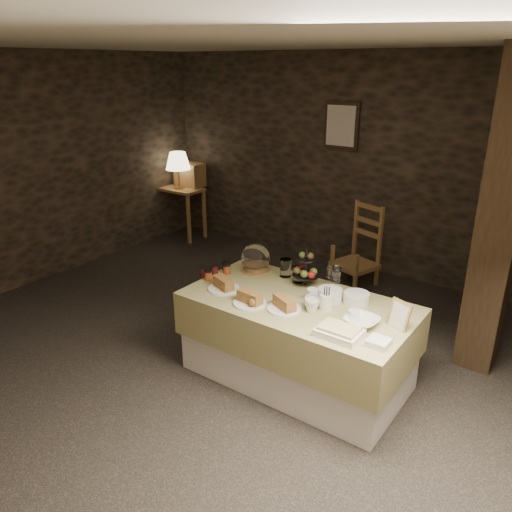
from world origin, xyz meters
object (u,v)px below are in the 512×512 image
Objects in this scene: table_lamp at (178,161)px; buffet_table at (297,334)px; chair at (358,249)px; fruit_stand at (306,271)px; console_table at (180,196)px; wine_rack at (190,174)px; timber_column at (500,220)px.

buffet_table is at bearing -32.06° from table_lamp.
chair is 1.87m from fruit_stand.
console_table is at bearing -162.17° from chair.
wine_rack is at bearing -165.82° from chair.
chair is at bearing 100.66° from fruit_stand.
table_lamp is 1.26× the size of wine_rack.
buffet_table is 2.13m from chair.
buffet_table is 2.40× the size of console_table.
console_table is 2.88m from chair.
console_table is 0.29× the size of timber_column.
wine_rack is 0.57× the size of chair.
table_lamp reaches higher than buffet_table.
table_lamp is 2.91m from chair.
timber_column reaches higher than chair.
console_table is 3.69m from fruit_stand.
timber_column reaches higher than buffet_table.
timber_column reaches higher than fruit_stand.
table_lamp is (-3.27, 2.05, 0.74)m from buffet_table.
wine_rack is (0.00, 0.23, -0.23)m from table_lamp.
buffet_table is at bearing -32.29° from console_table.
buffet_table is at bearing -135.83° from timber_column.
table_lamp is 0.20× the size of timber_column.
fruit_stand is (0.34, -1.79, 0.42)m from chair.
wine_rack is 1.31× the size of fruit_stand.
buffet_table is 4.01m from wine_rack.
wine_rack is 4.58m from timber_column.
table_lamp is at bearing -90.00° from wine_rack.
buffet_table is at bearing -34.86° from wine_rack.
timber_column reaches higher than wine_rack.
console_table is at bearing 167.58° from timber_column.
table_lamp is at bearing 147.94° from buffet_table.
console_table is (-3.32, 2.10, 0.21)m from buffet_table.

